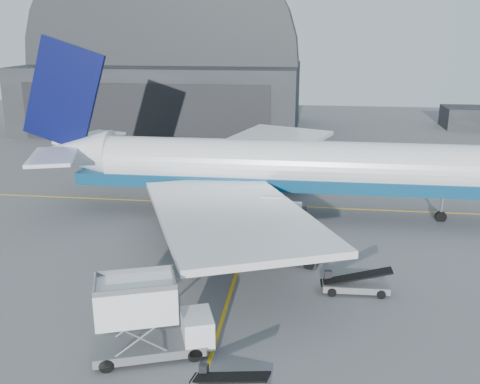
# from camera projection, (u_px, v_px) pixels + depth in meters

# --- Properties ---
(ground) EXTENTS (200.00, 200.00, 0.00)m
(ground) POSITION_uv_depth(u_px,v_px,m) (231.00, 291.00, 39.20)
(ground) COLOR #565659
(ground) RESTS_ON ground
(taxi_lines) EXTENTS (80.00, 42.12, 0.02)m
(taxi_lines) POSITION_uv_depth(u_px,v_px,m) (250.00, 229.00, 51.21)
(taxi_lines) COLOR gold
(taxi_lines) RESTS_ON ground
(hangar) EXTENTS (50.00, 28.30, 28.00)m
(hangar) POSITION_uv_depth(u_px,v_px,m) (165.00, 77.00, 100.66)
(hangar) COLOR black
(hangar) RESTS_ON ground
(distant_bldg_a) EXTENTS (14.00, 8.00, 4.00)m
(distant_bldg_a) POSITION_uv_depth(u_px,v_px,m) (480.00, 128.00, 102.80)
(distant_bldg_a) COLOR black
(distant_bldg_a) RESTS_ON ground
(airliner) EXTENTS (51.20, 49.65, 17.97)m
(airliner) POSITION_uv_depth(u_px,v_px,m) (267.00, 167.00, 53.97)
(airliner) COLOR white
(airliner) RESTS_ON ground
(catering_truck) EXTENTS (7.36, 4.69, 4.75)m
(catering_truck) POSITION_uv_depth(u_px,v_px,m) (148.00, 319.00, 30.79)
(catering_truck) COLOR slate
(catering_truck) RESTS_ON ground
(pushback_tug) EXTENTS (4.51, 3.23, 1.89)m
(pushback_tug) POSITION_uv_depth(u_px,v_px,m) (297.00, 253.00, 43.95)
(pushback_tug) COLOR black
(pushback_tug) RESTS_ON ground
(belt_loader_b) EXTENTS (5.12, 1.95, 1.94)m
(belt_loader_b) POSITION_uv_depth(u_px,v_px,m) (355.00, 285.00, 38.81)
(belt_loader_b) COLOR slate
(belt_loader_b) RESTS_ON ground
(traffic_cone) EXTENTS (0.35, 0.35, 0.50)m
(traffic_cone) POSITION_uv_depth(u_px,v_px,m) (200.00, 249.00, 46.04)
(traffic_cone) COLOR #FD4107
(traffic_cone) RESTS_ON ground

